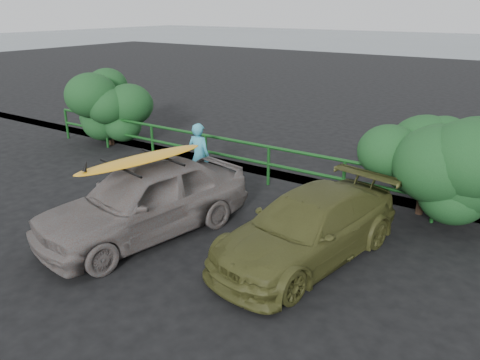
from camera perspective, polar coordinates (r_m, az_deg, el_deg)
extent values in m
plane|color=black|center=(9.16, -18.66, -8.61)|extent=(80.00, 80.00, 0.00)
imported|color=#675E5B|center=(9.31, -11.53, -2.34)|extent=(2.61, 4.61, 1.48)
imported|color=#46471F|center=(8.42, 8.23, -5.74)|extent=(2.45, 4.37, 1.20)
imported|color=teal|center=(11.52, -5.00, 2.91)|extent=(0.62, 0.41, 1.66)
ellipsoid|color=orange|center=(9.03, -11.89, 2.51)|extent=(1.13, 2.80, 0.08)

